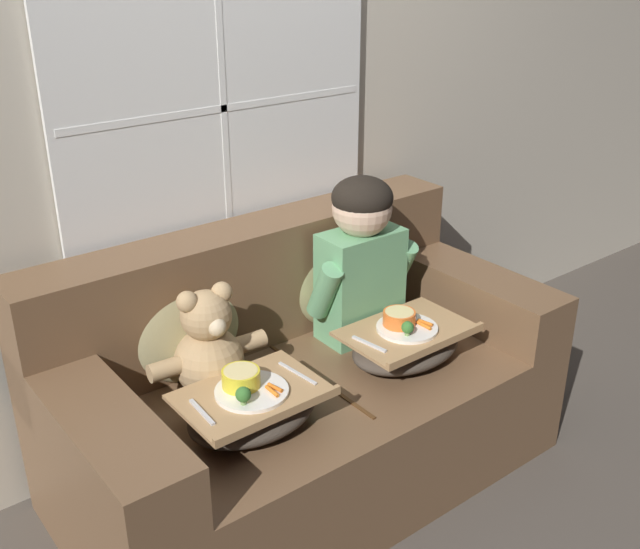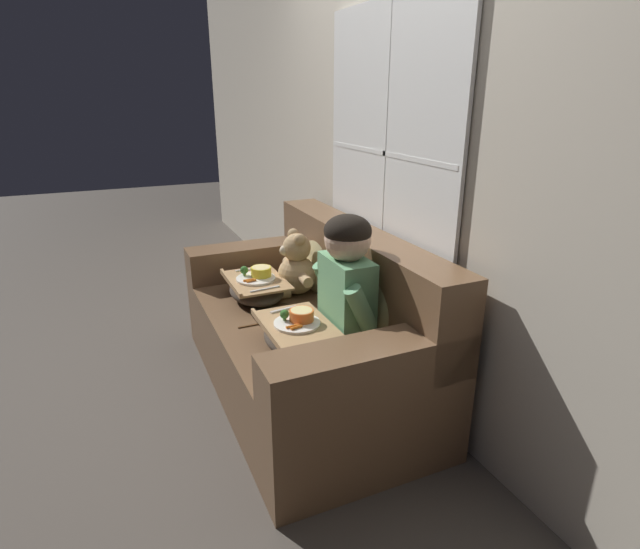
{
  "view_description": "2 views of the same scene",
  "coord_description": "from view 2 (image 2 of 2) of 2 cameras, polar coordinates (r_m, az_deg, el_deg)",
  "views": [
    {
      "loc": [
        -1.31,
        -1.75,
        1.8
      ],
      "look_at": [
        0.09,
        0.05,
        0.76
      ],
      "focal_mm": 42.0,
      "sensor_mm": 36.0,
      "label": 1
    },
    {
      "loc": [
        2.24,
        -0.88,
        1.55
      ],
      "look_at": [
        0.09,
        0.08,
        0.69
      ],
      "focal_mm": 28.0,
      "sensor_mm": 36.0,
      "label": 2
    }
  ],
  "objects": [
    {
      "name": "ground_plane",
      "position": [
        2.86,
        -2.15,
        -12.74
      ],
      "size": [
        14.0,
        14.0,
        0.0
      ],
      "primitive_type": "plane",
      "color": "#4C443D"
    },
    {
      "name": "wall_back_with_window",
      "position": [
        2.66,
        8.38,
        14.4
      ],
      "size": [
        8.0,
        0.08,
        2.6
      ],
      "color": "beige",
      "rests_on": "ground_plane"
    },
    {
      "name": "couch",
      "position": [
        2.72,
        -1.02,
        -6.72
      ],
      "size": [
        1.72,
        0.9,
        0.87
      ],
      "color": "brown",
      "rests_on": "ground_plane"
    },
    {
      "name": "throw_pillow_behind_child",
      "position": [
        2.42,
        6.16,
        -2.51
      ],
      "size": [
        0.41,
        0.2,
        0.43
      ],
      "color": "#898456",
      "rests_on": "couch"
    },
    {
      "name": "throw_pillow_behind_teddy",
      "position": [
        2.95,
        0.01,
        1.83
      ],
      "size": [
        0.41,
        0.2,
        0.43
      ],
      "color": "tan",
      "rests_on": "couch"
    },
    {
      "name": "child_figure",
      "position": [
        2.3,
        3.07,
        0.14
      ],
      "size": [
        0.43,
        0.22,
        0.61
      ],
      "color": "#66A370",
      "rests_on": "couch"
    },
    {
      "name": "teddy_bear",
      "position": [
        2.91,
        -2.75,
        0.81
      ],
      "size": [
        0.41,
        0.28,
        0.38
      ],
      "color": "tan",
      "rests_on": "couch"
    },
    {
      "name": "lap_tray_child",
      "position": [
        2.31,
        -2.63,
        -6.92
      ],
      "size": [
        0.45,
        0.3,
        0.19
      ],
      "color": "#473D33",
      "rests_on": "child_figure"
    },
    {
      "name": "lap_tray_teddy",
      "position": [
        2.86,
        -7.29,
        -1.55
      ],
      "size": [
        0.43,
        0.31,
        0.19
      ],
      "color": "#473D33",
      "rests_on": "teddy_bear"
    }
  ]
}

